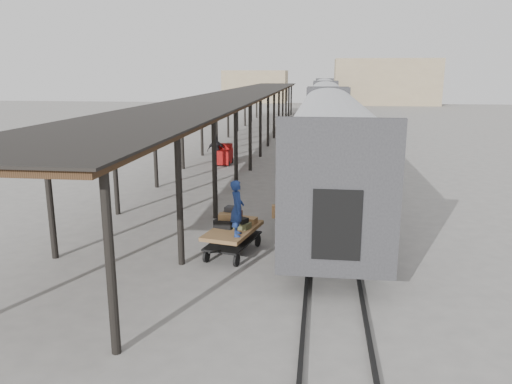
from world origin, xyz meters
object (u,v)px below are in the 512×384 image
object	(u,v)px
luggage_tug	(224,155)
pedestrian	(216,150)
baggage_cart	(233,235)
porter	(237,208)

from	to	relation	value
luggage_tug	pedestrian	distance (m)	0.67
baggage_cart	pedestrian	world-z (taller)	pedestrian
porter	pedestrian	xyz separation A→B (m)	(-4.02, 16.01, -0.77)
luggage_tug	porter	distance (m)	16.76
luggage_tug	pedestrian	bearing A→B (deg)	-141.69
baggage_cart	porter	distance (m)	1.27
luggage_tug	pedestrian	xyz separation A→B (m)	(-0.45, -0.33, 0.36)
baggage_cart	luggage_tug	size ratio (longest dim) A/B	1.77
pedestrian	baggage_cart	bearing A→B (deg)	83.79
luggage_tug	baggage_cart	bearing A→B (deg)	-75.83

